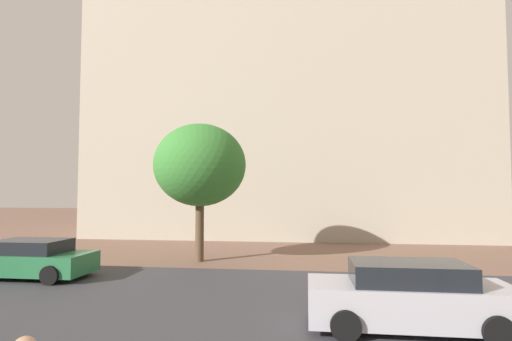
% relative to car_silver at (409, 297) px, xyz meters
% --- Properties ---
extents(ground_plane, '(120.00, 120.00, 0.00)m').
position_rel_car_silver_xyz_m(ground_plane, '(-3.39, 2.78, -0.73)').
color(ground_plane, brown).
extents(street_asphalt_strip, '(120.00, 8.86, 0.00)m').
position_rel_car_silver_xyz_m(street_asphalt_strip, '(-3.39, 1.95, -0.72)').
color(street_asphalt_strip, '#38383D').
rests_on(street_asphalt_strip, ground_plane).
extents(landmark_building, '(27.03, 13.56, 32.07)m').
position_rel_car_silver_xyz_m(landmark_building, '(-4.24, 21.70, 9.87)').
color(landmark_building, '#B2A893').
rests_on(landmark_building, ground_plane).
extents(car_silver, '(4.47, 1.94, 1.50)m').
position_rel_car_silver_xyz_m(car_silver, '(0.00, 0.00, 0.00)').
color(car_silver, '#B2B2BC').
rests_on(car_silver, ground_plane).
extents(car_green, '(4.29, 2.12, 1.36)m').
position_rel_car_silver_xyz_m(car_green, '(-12.13, 3.90, -0.07)').
color(car_green, '#287042').
rests_on(car_green, ground_plane).
extents(tree_curb_far, '(4.12, 4.12, 6.15)m').
position_rel_car_silver_xyz_m(tree_curb_far, '(-7.01, 7.97, 3.55)').
color(tree_curb_far, brown).
rests_on(tree_curb_far, ground_plane).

